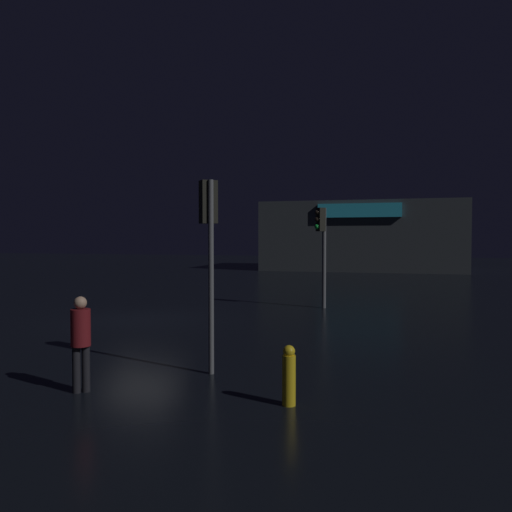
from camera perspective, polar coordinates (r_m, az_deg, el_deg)
ground_plane at (r=17.21m, az=-12.89°, el=-7.07°), size 120.00×120.00×0.00m
store_building at (r=44.93m, az=12.04°, el=2.19°), size 16.36×9.90×5.72m
traffic_signal_opposite at (r=19.53m, az=7.48°, el=1.99°), size 0.43×0.41×3.87m
traffic_signal_cross_left at (r=10.10m, az=-5.39°, el=3.40°), size 0.41×0.43×3.86m
pedestrian at (r=9.41m, az=-19.26°, el=-8.62°), size 0.48×0.48×1.69m
fire_hydrant at (r=8.36m, az=3.75°, el=-13.38°), size 0.22×0.22×0.98m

